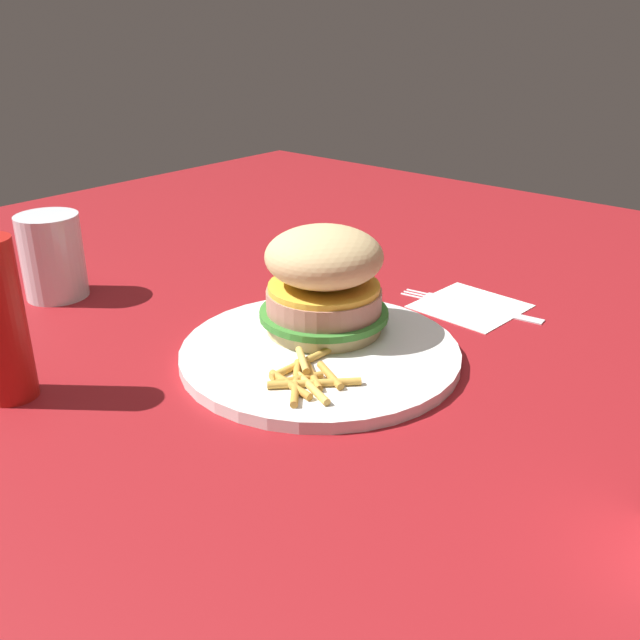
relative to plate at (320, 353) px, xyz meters
The scene contains 8 objects.
ground_plane 0.02m from the plate, 138.58° to the right, with size 1.60×1.60×0.00m, color maroon.
plate is the anchor object (origin of this frame).
sandwich 0.08m from the plate, 125.59° to the left, with size 0.13×0.13×0.11m.
fries_pile 0.07m from the plate, 59.69° to the right, with size 0.08×0.11×0.01m.
napkin 0.22m from the plate, 77.81° to the left, with size 0.11×0.11×0.00m, color white.
fork 0.22m from the plate, 78.20° to the left, with size 0.17×0.04×0.00m.
drink_glass 0.36m from the plate, 166.85° to the right, with size 0.07×0.07×0.10m.
ketchup_bottle 0.30m from the plate, 124.08° to the right, with size 0.04×0.04×0.15m, color #B21914.
Camera 1 is at (0.42, -0.46, 0.32)m, focal length 39.48 mm.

